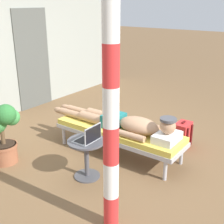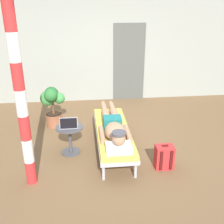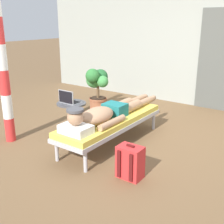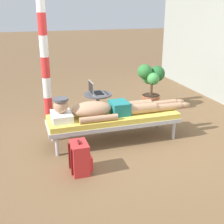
{
  "view_description": "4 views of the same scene",
  "coord_description": "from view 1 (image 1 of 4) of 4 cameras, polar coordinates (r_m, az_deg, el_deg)",
  "views": [
    {
      "loc": [
        -3.44,
        -2.47,
        2.17
      ],
      "look_at": [
        0.0,
        0.02,
        0.6
      ],
      "focal_mm": 48.23,
      "sensor_mm": 36.0,
      "label": 1
    },
    {
      "loc": [
        -0.59,
        -4.5,
        2.58
      ],
      "look_at": [
        -0.09,
        -0.02,
        0.69
      ],
      "focal_mm": 43.09,
      "sensor_mm": 36.0,
      "label": 2
    },
    {
      "loc": [
        2.27,
        -3.44,
        1.81
      ],
      "look_at": [
        0.06,
        -0.35,
        0.58
      ],
      "focal_mm": 45.75,
      "sensor_mm": 36.0,
      "label": 3
    },
    {
      "loc": [
        3.89,
        -1.44,
        1.99
      ],
      "look_at": [
        0.04,
        -0.22,
        0.51
      ],
      "focal_mm": 47.6,
      "sensor_mm": 36.0,
      "label": 4
    }
  ],
  "objects": [
    {
      "name": "ground_plane",
      "position": [
        4.76,
        0.21,
        -6.83
      ],
      "size": [
        40.0,
        40.0,
        0.0
      ],
      "primitive_type": "plane",
      "color": "brown"
    },
    {
      "name": "house_door_panel",
      "position": [
        6.57,
        -14.77,
        9.59
      ],
      "size": [
        0.84,
        0.03,
        2.04
      ],
      "primitive_type": "cube",
      "color": "#545651",
      "rests_on": "ground"
    },
    {
      "name": "lounge_chair",
      "position": [
        4.46,
        1.28,
        -3.84
      ],
      "size": [
        0.6,
        1.99,
        0.42
      ],
      "color": "#B7B7BC",
      "rests_on": "ground"
    },
    {
      "name": "person_reclining",
      "position": [
        4.34,
        2.47,
        -2.08
      ],
      "size": [
        0.53,
        2.17,
        0.33
      ],
      "color": "white",
      "rests_on": "lounge_chair"
    },
    {
      "name": "side_table",
      "position": [
        3.88,
        -4.87,
        -7.61
      ],
      "size": [
        0.48,
        0.48,
        0.52
      ],
      "color": "#4C4C51",
      "rests_on": "ground"
    },
    {
      "name": "laptop",
      "position": [
        3.75,
        -4.37,
        -4.79
      ],
      "size": [
        0.31,
        0.24,
        0.23
      ],
      "color": "#A5A8AD",
      "rests_on": "side_table"
    },
    {
      "name": "backpack",
      "position": [
        4.85,
        13.16,
        -4.27
      ],
      "size": [
        0.3,
        0.26,
        0.42
      ],
      "color": "red",
      "rests_on": "ground"
    },
    {
      "name": "potted_plant",
      "position": [
        4.4,
        -20.36,
        -2.82
      ],
      "size": [
        0.52,
        0.56,
        0.9
      ],
      "color": "#9E5B3D",
      "rests_on": "ground"
    },
    {
      "name": "porch_post",
      "position": [
        2.64,
        -0.21,
        0.91
      ],
      "size": [
        0.15,
        0.15,
        2.59
      ],
      "color": "red",
      "rests_on": "ground"
    }
  ]
}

